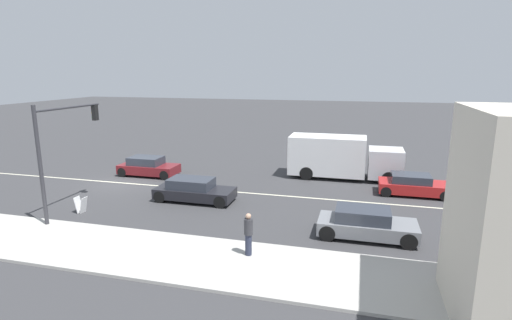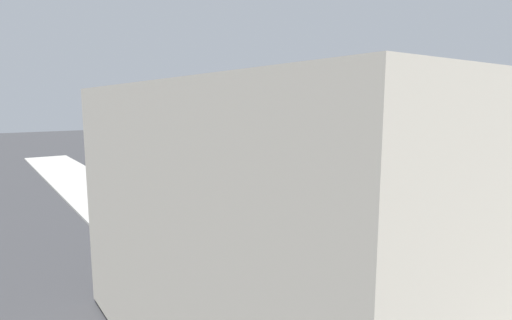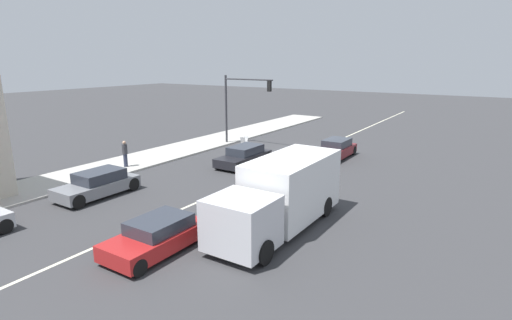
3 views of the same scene
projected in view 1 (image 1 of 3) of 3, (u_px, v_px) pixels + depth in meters
name	position (u px, v px, depth m)	size (l,w,h in m)	color
ground_plane	(414.00, 206.00, 21.70)	(160.00, 160.00, 0.00)	#38383A
sidewalk_right	(462.00, 293.00, 13.07)	(4.00, 73.00, 0.12)	#B2AFA8
lane_marking_center	(122.00, 183.00, 26.23)	(0.16, 60.00, 0.01)	beige
traffic_signal_main	(60.00, 140.00, 19.38)	(4.59, 0.34, 5.60)	#333338
pedestrian	(248.00, 233.00, 15.48)	(0.34, 0.34, 1.72)	#282D42
warning_aframe_sign	(81.00, 205.00, 20.62)	(0.45, 0.53, 0.84)	silver
delivery_truck	(340.00, 157.00, 27.17)	(2.44, 7.50, 2.87)	silver
suv_grey	(366.00, 224.00, 17.49)	(1.84, 4.23, 1.32)	slate
sedan_dark	(194.00, 190.00, 22.49)	(1.81, 4.45, 1.29)	black
sedan_maroon	(148.00, 167.00, 28.00)	(1.82, 4.08, 1.33)	maroon
hatchback_red	(413.00, 185.00, 23.61)	(1.89, 3.99, 1.24)	#AD1E1E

